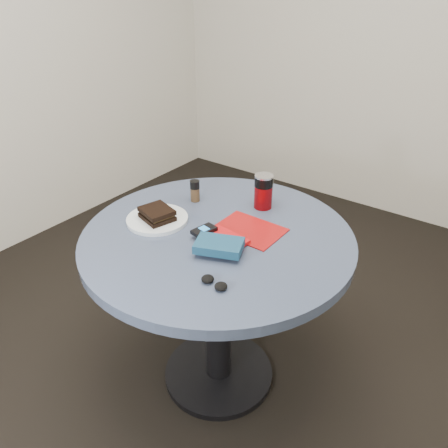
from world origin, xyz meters
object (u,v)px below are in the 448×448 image
Objects in this scene: plate at (157,219)px; pepper_grinder at (195,191)px; novel at (219,246)px; mp3_player at (204,230)px; red_book at (224,239)px; sandwich at (157,214)px; soda_can at (263,191)px; headphones at (214,283)px; magazine at (249,230)px; table at (218,269)px.

plate is 2.59× the size of pepper_grinder.
mp3_player is at bearing 130.33° from novel.
red_book is at bearing -33.18° from pepper_grinder.
sandwich reaches higher than plate.
soda_can is at bearing 102.81° from red_book.
red_book is at bearing 119.42° from headphones.
magazine is 0.35m from headphones.
soda_can reaches higher than novel.
headphones is (0.18, -0.25, 0.17)m from table.
soda_can is 1.43× the size of headphones.
headphones reaches higher than red_book.
novel is 0.13m from mp3_player.
red_book is (-0.03, -0.12, 0.01)m from magazine.
sandwich is 0.43m from soda_can.
magazine is 0.17m from mp3_player.
pepper_grinder is at bearing 89.56° from sandwich.
sandwich is 0.32m from novel.
red_book is 1.60× the size of headphones.
headphones is (0.41, -0.18, -0.03)m from sandwich.
pepper_grinder reaches higher than mp3_player.
red_book reaches higher than magazine.
mp3_player is at bearing 6.91° from sandwich.
red_book is 0.25m from headphones.
headphones is at bearing -23.78° from sandwich.
table is at bearing -33.66° from pepper_grinder.
red_book is at bearing -102.58° from magazine.
pepper_grinder is at bearing 118.92° from novel.
novel reaches higher than mp3_player.
novel is at bearing -5.91° from sandwich.
pepper_grinder is 0.92× the size of headphones.
mp3_player reaches higher than plate.
novel is at bearing -27.64° from mp3_player.
soda_can is 1.55× the size of pepper_grinder.
mp3_player reaches higher than table.
magazine is 1.54× the size of red_book.
pepper_grinder is at bearing 146.34° from table.
plate is 1.63× the size of sandwich.
red_book is (0.03, -0.31, -0.06)m from soda_can.
soda_can is at bearing 51.70° from plate.
table is 0.30m from plate.
magazine is at bearing -12.15° from pepper_grinder.
soda_can reaches higher than red_book.
novel is (0.32, -0.26, -0.01)m from pepper_grinder.
pepper_grinder is (0.01, 0.22, 0.04)m from plate.
table is 6.92× the size of sandwich.
red_book is (0.05, -0.03, 0.17)m from table.
pepper_grinder is 0.58× the size of red_book.
pepper_grinder is at bearing 154.26° from red_book.
sandwich is 0.29m from red_book.
plate is at bearing -174.90° from mp3_player.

